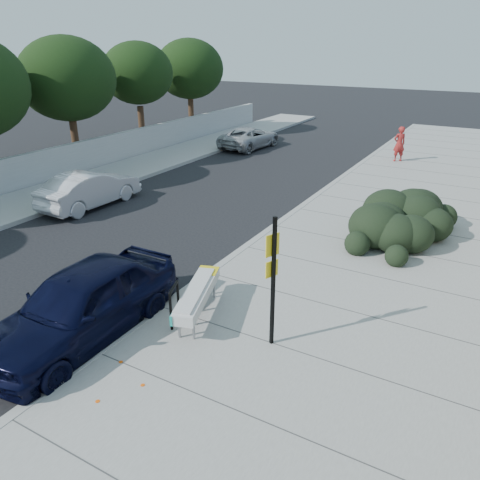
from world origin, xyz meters
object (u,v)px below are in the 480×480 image
(bike_rack, at_px, (174,301))
(sign_post, at_px, (273,275))
(suv_silver, at_px, (250,137))
(bench, at_px, (197,294))
(pedestrian, at_px, (399,144))
(sedan_navy, at_px, (82,304))
(wagon_silver, at_px, (90,189))

(bike_rack, distance_m, sign_post, 2.40)
(suv_silver, bearing_deg, bench, 119.52)
(pedestrian, bearing_deg, bench, 47.90)
(bike_rack, xyz_separation_m, pedestrian, (0.82, 17.79, 0.34))
(bench, xyz_separation_m, pedestrian, (0.54, 17.32, 0.33))
(sign_post, relative_size, pedestrian, 1.56)
(sedan_navy, distance_m, wagon_silver, 8.97)
(sign_post, height_order, sedan_navy, sign_post)
(sedan_navy, bearing_deg, pedestrian, 82.33)
(bike_rack, bearing_deg, bench, 38.27)
(sedan_navy, bearing_deg, bike_rack, 38.36)
(wagon_silver, bearing_deg, sign_post, 155.49)
(pedestrian, bearing_deg, suv_silver, -38.28)
(bike_rack, height_order, sign_post, sign_post)
(bike_rack, distance_m, wagon_silver, 9.36)
(bench, relative_size, bike_rack, 2.62)
(pedestrian, bearing_deg, wagon_silver, 15.35)
(sign_post, distance_m, wagon_silver, 11.11)
(bench, xyz_separation_m, wagon_silver, (-8.12, 4.65, -0.02))
(pedestrian, bearing_deg, bike_rack, 47.05)
(wagon_silver, relative_size, pedestrian, 2.34)
(sedan_navy, distance_m, pedestrian, 19.13)
(sign_post, xyz_separation_m, wagon_silver, (-9.99, 4.75, -1.02))
(bike_rack, height_order, pedestrian, pedestrian)
(bench, height_order, sedan_navy, sedan_navy)
(bike_rack, bearing_deg, pedestrian, 66.67)
(bench, bearing_deg, suv_silver, 96.28)
(bench, xyz_separation_m, bike_rack, (-0.28, -0.47, -0.01))
(sedan_navy, xyz_separation_m, suv_silver, (-6.21, 18.69, -0.19))
(wagon_silver, distance_m, pedestrian, 15.36)
(suv_silver, bearing_deg, bike_rack, 118.16)
(sedan_navy, bearing_deg, wagon_silver, 134.48)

